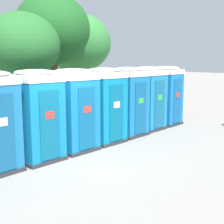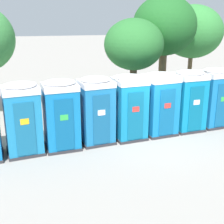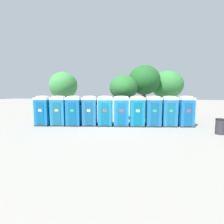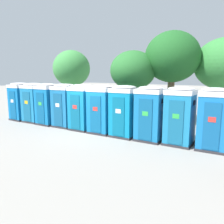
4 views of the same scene
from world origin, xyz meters
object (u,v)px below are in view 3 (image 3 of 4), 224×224
portapotty_4 (105,111)px  portapotty_6 (137,111)px  trash_can (220,126)px  street_tree_1 (124,88)px  portapotty_1 (59,110)px  portapotty_8 (169,111)px  street_tree_3 (167,85)px  portapotty_3 (90,111)px  street_tree_2 (144,80)px  portapotty_5 (121,111)px  portapotty_7 (153,111)px  portapotty_2 (74,111)px  street_tree_0 (63,86)px  portapotty_9 (186,111)px  portapotty_0 (43,110)px

portapotty_4 → portapotty_6: (2.65, 0.38, -0.00)m
trash_can → street_tree_1: bearing=146.0°
portapotty_1 → portapotty_8: size_ratio=1.00×
portapotty_1 → portapotty_4: (3.97, 0.54, 0.00)m
portapotty_4 → street_tree_3: size_ratio=0.48×
portapotty_1 → portapotty_4: bearing=7.8°
portapotty_3 → street_tree_2: size_ratio=0.45×
portapotty_5 → portapotty_7: size_ratio=1.00×
portapotty_2 → trash_can: portapotty_2 is taller
portapotty_8 → portapotty_4: bearing=-170.8°
street_tree_0 → street_tree_2: street_tree_2 is taller
portapotty_4 → portapotty_7: (3.96, 0.60, -0.00)m
portapotty_8 → street_tree_1: 5.25m
street_tree_2 → portapotty_6: bearing=-96.3°
street_tree_2 → trash_can: 8.76m
street_tree_3 → trash_can: size_ratio=4.95×
portapotty_1 → street_tree_1: (5.09, 3.89, 2.01)m
portapotty_4 → portapotty_7: size_ratio=1.00×
trash_can → portapotty_9: bearing=123.5°
portapotty_4 → portapotty_5: (1.32, 0.18, -0.00)m
portapotty_6 → street_tree_2: (0.47, 4.24, 2.80)m
portapotty_4 → portapotty_8: 5.35m
portapotty_6 → portapotty_0: bearing=-171.8°
portapotty_4 → portapotty_6: same height
portapotty_6 → street_tree_1: (-1.53, 2.97, 2.01)m
portapotty_1 → portapotty_5: (5.30, 0.73, -0.00)m
portapotty_7 → street_tree_1: (-2.85, 2.75, 2.01)m
portapotty_9 → street_tree_3: 5.99m
portapotty_8 → portapotty_0: bearing=-171.3°
portapotty_2 → portapotty_8: (7.92, 1.25, 0.00)m
portapotty_5 → portapotty_9: same height
portapotty_1 → street_tree_3: bearing=36.1°
street_tree_1 → portapotty_5: bearing=-86.2°
portapotty_0 → portapotty_9: bearing=8.7°
portapotty_8 → street_tree_3: bearing=86.3°
portapotty_3 → street_tree_3: street_tree_3 is taller
street_tree_1 → portapotty_8: bearing=-30.9°
portapotty_8 → portapotty_5: bearing=-170.4°
portapotty_3 → portapotty_5: size_ratio=1.00×
portapotty_2 → street_tree_0: street_tree_0 is taller
street_tree_0 → portapotty_3: bearing=-44.5°
street_tree_3 → street_tree_2: bearing=-143.8°
portapotty_8 → street_tree_1: size_ratio=0.56×
portapotty_1 → portapotty_9: (10.57, 1.60, 0.00)m
portapotty_8 → street_tree_3: street_tree_3 is taller
portapotty_0 → street_tree_1: (6.41, 4.11, 2.01)m
portapotty_9 → portapotty_7: bearing=-170.1°
portapotty_9 → street_tree_2: street_tree_2 is taller
portapotty_2 → portapotty_7: (6.61, 0.99, 0.00)m
portapotty_8 → street_tree_3: 6.11m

